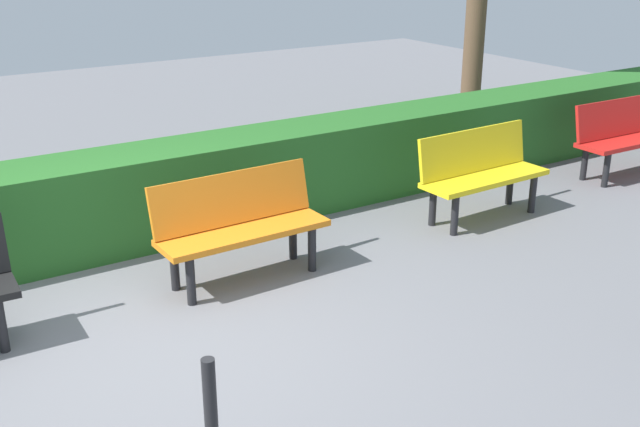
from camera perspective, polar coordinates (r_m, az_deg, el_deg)
name	(u,v)px	position (r m, az deg, el deg)	size (l,w,h in m)	color
ground_plane	(144,347)	(5.41, -13.09, -9.75)	(22.31, 22.31, 0.00)	slate
bench_red	(630,133)	(9.46, 22.22, 5.63)	(1.55, 0.50, 0.86)	red
bench_yellow	(480,170)	(7.56, 11.95, 3.18)	(1.38, 0.49, 0.86)	yellow
bench_orange	(240,222)	(6.12, -6.06, -0.66)	(1.40, 0.50, 0.86)	orange
hedge_row	(187,188)	(7.16, -9.96, 1.87)	(18.31, 0.71, 0.84)	#266023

